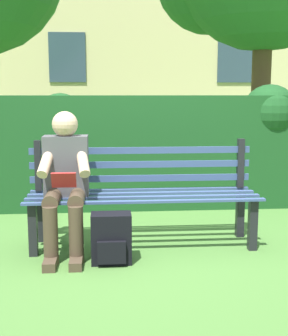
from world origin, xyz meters
TOP-DOWN VIEW (x-y plane):
  - ground at (0.00, 0.00)m, footprint 60.00×60.00m
  - park_bench at (0.00, -0.09)m, footprint 2.03×0.55m
  - person_seated at (0.67, 0.10)m, footprint 0.44×0.73m
  - hedge_backdrop at (-0.31, -1.57)m, footprint 4.54×0.81m
  - backpack at (0.29, 0.41)m, footprint 0.32×0.27m

SIDE VIEW (x-z plane):
  - ground at x=0.00m, z-range 0.00..0.00m
  - backpack at x=0.29m, z-range 0.00..0.40m
  - park_bench at x=0.00m, z-range 0.01..0.94m
  - person_seated at x=0.67m, z-range 0.04..1.24m
  - hedge_backdrop at x=-0.31m, z-range -0.02..1.43m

